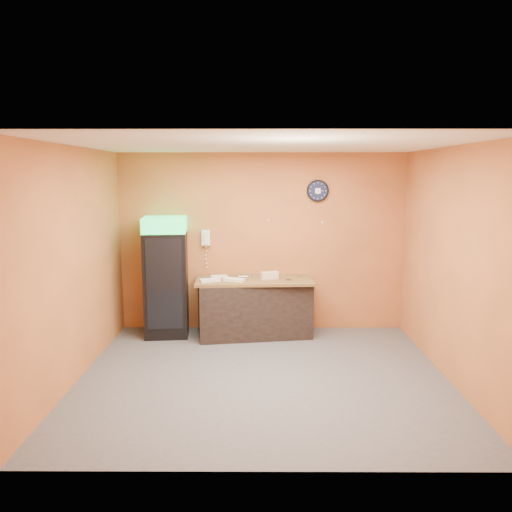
{
  "coord_description": "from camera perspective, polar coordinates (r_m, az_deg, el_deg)",
  "views": [
    {
      "loc": [
        -0.06,
        -5.83,
        2.46
      ],
      "look_at": [
        -0.09,
        0.6,
        1.41
      ],
      "focal_mm": 35.0,
      "sensor_mm": 36.0,
      "label": 1
    }
  ],
  "objects": [
    {
      "name": "left_wall",
      "position": [
        6.32,
        -20.01,
        -0.95
      ],
      "size": [
        0.02,
        4.0,
        2.8
      ],
      "primitive_type": "cube",
      "color": "#CB7139",
      "rests_on": "floor"
    },
    {
      "name": "wall_clock",
      "position": [
        7.86,
        7.06,
        7.41
      ],
      "size": [
        0.34,
        0.06,
        0.34
      ],
      "color": "black",
      "rests_on": "back_wall"
    },
    {
      "name": "floor",
      "position": [
        6.33,
        0.81,
        -13.59
      ],
      "size": [
        4.5,
        4.5,
        0.0
      ],
      "primitive_type": "plane",
      "color": "#47474C",
      "rests_on": "ground"
    },
    {
      "name": "right_wall",
      "position": [
        6.36,
        21.55,
        -0.97
      ],
      "size": [
        0.02,
        4.0,
        2.8
      ],
      "primitive_type": "cube",
      "color": "#CB7139",
      "rests_on": "floor"
    },
    {
      "name": "butcher_paper",
      "position": [
        7.63,
        -0.22,
        -2.77
      ],
      "size": [
        1.81,
        0.9,
        0.04
      ],
      "primitive_type": "cube",
      "rotation": [
        0.0,
        0.0,
        0.05
      ],
      "color": "brown",
      "rests_on": "prep_counter"
    },
    {
      "name": "wall_phone",
      "position": [
        7.89,
        -5.75,
        2.08
      ],
      "size": [
        0.13,
        0.11,
        0.24
      ],
      "color": "white",
      "rests_on": "back_wall"
    },
    {
      "name": "wrapped_sandwich_mid",
      "position": [
        7.46,
        -2.49,
        -2.73
      ],
      "size": [
        0.33,
        0.23,
        0.04
      ],
      "primitive_type": "cube",
      "rotation": [
        0.0,
        0.0,
        -0.37
      ],
      "color": "silver",
      "rests_on": "butcher_paper"
    },
    {
      "name": "prep_counter",
      "position": [
        7.73,
        -0.21,
        -5.99
      ],
      "size": [
        1.79,
        0.99,
        0.85
      ],
      "primitive_type": "cube",
      "rotation": [
        0.0,
        0.0,
        0.15
      ],
      "color": "black",
      "rests_on": "floor"
    },
    {
      "name": "sub_roll_stack",
      "position": [
        7.61,
        1.56,
        -2.23
      ],
      "size": [
        0.28,
        0.18,
        0.11
      ],
      "rotation": [
        0.0,
        0.0,
        0.35
      ],
      "color": "beige",
      "rests_on": "butcher_paper"
    },
    {
      "name": "beverage_cooler",
      "position": [
        7.74,
        -10.31,
        -2.55
      ],
      "size": [
        0.7,
        0.71,
        1.83
      ],
      "rotation": [
        0.0,
        0.0,
        0.1
      ],
      "color": "black",
      "rests_on": "floor"
    },
    {
      "name": "wrapped_sandwich_left",
      "position": [
        7.45,
        -5.3,
        -2.77
      ],
      "size": [
        0.32,
        0.24,
        0.04
      ],
      "primitive_type": "cube",
      "rotation": [
        0.0,
        0.0,
        0.44
      ],
      "color": "silver",
      "rests_on": "butcher_paper"
    },
    {
      "name": "ceiling",
      "position": [
        5.84,
        0.88,
        12.61
      ],
      "size": [
        4.5,
        4.0,
        0.02
      ],
      "primitive_type": "cube",
      "color": "white",
      "rests_on": "back_wall"
    },
    {
      "name": "wrapped_sandwich_right",
      "position": [
        7.73,
        -4.24,
        -2.35
      ],
      "size": [
        0.27,
        0.15,
        0.04
      ],
      "primitive_type": "cube",
      "rotation": [
        0.0,
        0.0,
        0.2
      ],
      "color": "silver",
      "rests_on": "butcher_paper"
    },
    {
      "name": "back_wall",
      "position": [
        7.91,
        0.7,
        1.58
      ],
      "size": [
        4.5,
        0.02,
        2.8
      ],
      "primitive_type": "cube",
      "color": "#CB7139",
      "rests_on": "floor"
    },
    {
      "name": "kitchen_tool",
      "position": [
        7.74,
        -0.72,
        -2.19
      ],
      "size": [
        0.07,
        0.07,
        0.07
      ],
      "primitive_type": "cylinder",
      "color": "silver",
      "rests_on": "butcher_paper"
    }
  ]
}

